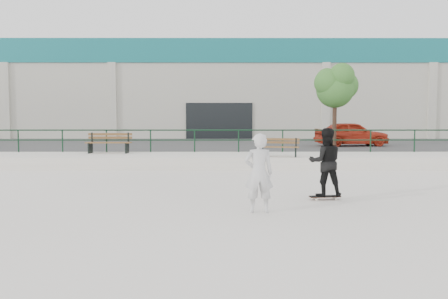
{
  "coord_description": "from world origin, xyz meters",
  "views": [
    {
      "loc": [
        0.29,
        -8.97,
        2.03
      ],
      "look_at": [
        0.32,
        2.0,
        1.24
      ],
      "focal_mm": 35.0,
      "sensor_mm": 36.0,
      "label": 1
    }
  ],
  "objects_px": {
    "red_car": "(351,134)",
    "seated_skater": "(259,173)",
    "standing_skater": "(325,162)",
    "bench_left": "(109,143)",
    "tree": "(336,85)",
    "skateboard": "(325,197)",
    "bench_right": "(279,147)"
  },
  "relations": [
    {
      "from": "red_car",
      "to": "skateboard",
      "type": "height_order",
      "value": "red_car"
    },
    {
      "from": "red_car",
      "to": "standing_skater",
      "type": "height_order",
      "value": "red_car"
    },
    {
      "from": "bench_left",
      "to": "seated_skater",
      "type": "height_order",
      "value": "seated_skater"
    },
    {
      "from": "bench_right",
      "to": "bench_left",
      "type": "bearing_deg",
      "value": 178.0
    },
    {
      "from": "red_car",
      "to": "seated_skater",
      "type": "height_order",
      "value": "red_car"
    },
    {
      "from": "skateboard",
      "to": "standing_skater",
      "type": "distance_m",
      "value": 0.87
    },
    {
      "from": "bench_right",
      "to": "tree",
      "type": "xyz_separation_m",
      "value": [
        3.72,
        5.74,
        2.92
      ]
    },
    {
      "from": "bench_left",
      "to": "standing_skater",
      "type": "height_order",
      "value": "standing_skater"
    },
    {
      "from": "bench_right",
      "to": "tree",
      "type": "relative_size",
      "value": 0.39
    },
    {
      "from": "bench_right",
      "to": "tree",
      "type": "bearing_deg",
      "value": 69.1
    },
    {
      "from": "bench_left",
      "to": "skateboard",
      "type": "relative_size",
      "value": 2.44
    },
    {
      "from": "standing_skater",
      "to": "seated_skater",
      "type": "xyz_separation_m",
      "value": [
        -1.78,
        -1.49,
        -0.09
      ]
    },
    {
      "from": "bench_left",
      "to": "tree",
      "type": "relative_size",
      "value": 0.45
    },
    {
      "from": "seated_skater",
      "to": "skateboard",
      "type": "bearing_deg",
      "value": -143.07
    },
    {
      "from": "red_car",
      "to": "seated_skater",
      "type": "bearing_deg",
      "value": 151.58
    },
    {
      "from": "bench_left",
      "to": "skateboard",
      "type": "xyz_separation_m",
      "value": [
        7.59,
        -8.45,
        -0.87
      ]
    },
    {
      "from": "red_car",
      "to": "standing_skater",
      "type": "bearing_deg",
      "value": 155.83
    },
    {
      "from": "bench_left",
      "to": "tree",
      "type": "distance_m",
      "value": 12.01
    },
    {
      "from": "red_car",
      "to": "skateboard",
      "type": "distance_m",
      "value": 14.26
    },
    {
      "from": "tree",
      "to": "seated_skater",
      "type": "bearing_deg",
      "value": -110.48
    },
    {
      "from": "bench_right",
      "to": "standing_skater",
      "type": "height_order",
      "value": "standing_skater"
    },
    {
      "from": "tree",
      "to": "red_car",
      "type": "bearing_deg",
      "value": 41.9
    },
    {
      "from": "bench_left",
      "to": "standing_skater",
      "type": "bearing_deg",
      "value": -47.42
    },
    {
      "from": "bench_right",
      "to": "red_car",
      "type": "bearing_deg",
      "value": 66.23
    },
    {
      "from": "tree",
      "to": "standing_skater",
      "type": "relative_size",
      "value": 2.59
    },
    {
      "from": "standing_skater",
      "to": "bench_left",
      "type": "bearing_deg",
      "value": -46.46
    },
    {
      "from": "bench_left",
      "to": "red_car",
      "type": "height_order",
      "value": "red_car"
    },
    {
      "from": "skateboard",
      "to": "red_car",
      "type": "bearing_deg",
      "value": 62.14
    },
    {
      "from": "standing_skater",
      "to": "skateboard",
      "type": "bearing_deg",
      "value": 155.05
    },
    {
      "from": "tree",
      "to": "skateboard",
      "type": "bearing_deg",
      "value": -105.35
    },
    {
      "from": "red_car",
      "to": "seated_skater",
      "type": "distance_m",
      "value": 16.25
    },
    {
      "from": "bench_left",
      "to": "seated_skater",
      "type": "relative_size",
      "value": 1.14
    }
  ]
}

